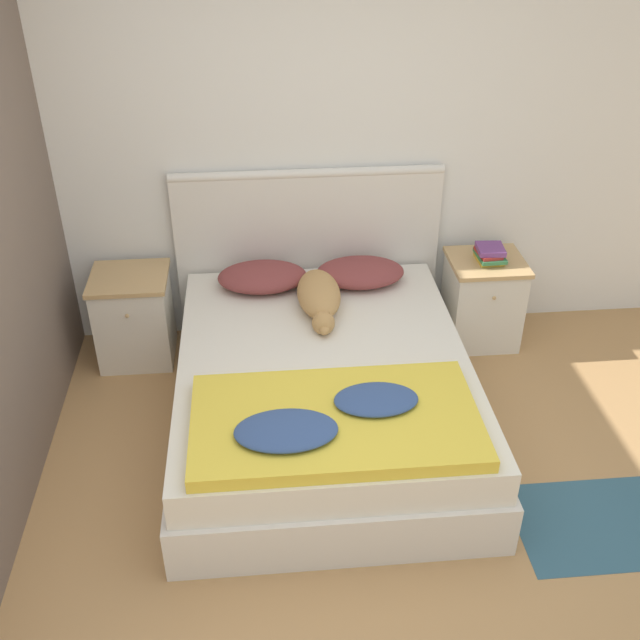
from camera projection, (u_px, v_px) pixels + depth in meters
ground_plane at (319, 570)px, 3.45m from camera, size 16.00×16.00×0.00m
wall_back at (287, 147)px, 4.56m from camera, size 9.00×0.06×2.55m
bed at (323, 392)px, 4.19m from camera, size 1.62×2.03×0.49m
headboard at (308, 250)px, 4.87m from camera, size 1.70×0.06×1.16m
nightstand_left at (134, 317)px, 4.75m from camera, size 0.48×0.45×0.60m
nightstand_right at (482, 300)px, 4.92m from camera, size 0.48×0.45×0.60m
pillow_left at (262, 277)px, 4.65m from camera, size 0.55×0.37×0.14m
pillow_right at (360, 272)px, 4.70m from camera, size 0.55×0.37×0.14m
quilt at (333, 420)px, 3.53m from camera, size 1.36×0.76×0.12m
dog at (319, 296)px, 4.43m from camera, size 0.26×0.72×0.18m
book_stack at (490, 254)px, 4.72m from camera, size 0.18×0.22×0.10m
rug at (620, 522)px, 3.70m from camera, size 1.05×0.59×0.00m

